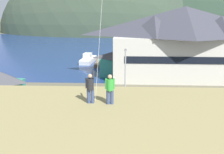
{
  "coord_description": "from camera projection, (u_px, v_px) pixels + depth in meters",
  "views": [
    {
      "loc": [
        1.76,
        -21.92,
        11.4
      ],
      "look_at": [
        0.5,
        9.0,
        3.37
      ],
      "focal_mm": 41.86,
      "sensor_mm": 36.0,
      "label": 1
    }
  ],
  "objects": [
    {
      "name": "ground_plane",
      "position": [
        103.0,
        137.0,
        24.13
      ],
      "size": [
        600.0,
        600.0,
        0.0
      ],
      "primitive_type": "plane",
      "color": "#66604C"
    },
    {
      "name": "parking_lot_pad",
      "position": [
        106.0,
        115.0,
        28.96
      ],
      "size": [
        40.0,
        20.0,
        0.1
      ],
      "primitive_type": "cube",
      "color": "slate",
      "rests_on": "ground"
    },
    {
      "name": "bay_water",
      "position": [
        117.0,
        47.0,
        82.16
      ],
      "size": [
        360.0,
        84.0,
        0.03
      ],
      "primitive_type": "cube",
      "color": "navy",
      "rests_on": "ground"
    },
    {
      "name": "far_hill_west_ridge",
      "position": [
        120.0,
        31.0,
        139.88
      ],
      "size": [
        126.5,
        69.13,
        74.47
      ],
      "primitive_type": "ellipsoid",
      "color": "#3D4C38",
      "rests_on": "ground"
    },
    {
      "name": "far_hill_east_peak",
      "position": [
        155.0,
        32.0,
        138.73
      ],
      "size": [
        123.86,
        63.2,
        82.75
      ],
      "primitive_type": "ellipsoid",
      "color": "#42513D",
      "rests_on": "ground"
    },
    {
      "name": "far_hill_center_saddle",
      "position": [
        190.0,
        33.0,
        130.42
      ],
      "size": [
        133.09,
        47.05,
        74.71
      ],
      "primitive_type": "ellipsoid",
      "color": "#334733",
      "rests_on": "ground"
    },
    {
      "name": "harbor_lodge",
      "position": [
        184.0,
        40.0,
        43.8
      ],
      "size": [
        24.93,
        11.89,
        11.92
      ],
      "color": "beige",
      "rests_on": "ground"
    },
    {
      "name": "storage_shed_waterside",
      "position": [
        117.0,
        63.0,
        45.62
      ],
      "size": [
        6.22,
        4.08,
        4.5
      ],
      "color": "#338475",
      "rests_on": "ground"
    },
    {
      "name": "wharf_dock",
      "position": [
        104.0,
        61.0,
        57.6
      ],
      "size": [
        3.2,
        11.42,
        0.7
      ],
      "color": "#70604C",
      "rests_on": "ground"
    },
    {
      "name": "moored_boat_wharfside",
      "position": [
        88.0,
        59.0,
        57.74
      ],
      "size": [
        3.12,
        7.4,
        2.16
      ],
      "color": "silver",
      "rests_on": "ground"
    },
    {
      "name": "parked_car_front_row_red",
      "position": [
        48.0,
        101.0,
        30.38
      ],
      "size": [
        4.31,
        2.28,
        1.82
      ],
      "color": "#B28923",
      "rests_on": "parking_lot_pad"
    },
    {
      "name": "parked_car_lone_by_shed",
      "position": [
        100.0,
        127.0,
        23.66
      ],
      "size": [
        4.3,
        2.26,
        1.82
      ],
      "color": "#236633",
      "rests_on": "parking_lot_pad"
    },
    {
      "name": "parked_car_front_row_end",
      "position": [
        139.0,
        100.0,
        30.58
      ],
      "size": [
        4.27,
        2.19,
        1.82
      ],
      "color": "#9EA3A8",
      "rests_on": "parking_lot_pad"
    },
    {
      "name": "parked_car_corner_spot",
      "position": [
        214.0,
        123.0,
        24.54
      ],
      "size": [
        4.29,
        2.24,
        1.82
      ],
      "color": "black",
      "rests_on": "parking_lot_pad"
    },
    {
      "name": "parked_car_mid_row_far",
      "position": [
        91.0,
        104.0,
        29.32
      ],
      "size": [
        4.26,
        2.17,
        1.82
      ],
      "color": "#B28923",
      "rests_on": "parking_lot_pad"
    },
    {
      "name": "parked_car_front_row_silver",
      "position": [
        152.0,
        125.0,
        24.16
      ],
      "size": [
        4.23,
        2.11,
        1.82
      ],
      "color": "slate",
      "rests_on": "parking_lot_pad"
    },
    {
      "name": "parked_car_mid_row_near",
      "position": [
        215.0,
        101.0,
        30.4
      ],
      "size": [
        4.34,
        2.34,
        1.82
      ],
      "color": "slate",
      "rests_on": "parking_lot_pad"
    },
    {
      "name": "parking_light_pole",
      "position": [
        125.0,
        70.0,
        33.29
      ],
      "size": [
        0.24,
        0.78,
        6.45
      ],
      "color": "#ADADB2",
      "rests_on": "parking_lot_pad"
    },
    {
      "name": "person_kite_flyer",
      "position": [
        90.0,
        87.0,
        14.92
      ],
      "size": [
        0.51,
        0.67,
        1.86
      ],
      "color": "#384770",
      "rests_on": "grassy_hill_foreground"
    },
    {
      "name": "person_companion",
      "position": [
        110.0,
        88.0,
        14.77
      ],
      "size": [
        0.55,
        0.4,
        1.74
      ],
      "color": "#384770",
      "rests_on": "grassy_hill_foreground"
    }
  ]
}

